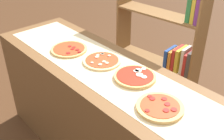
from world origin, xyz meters
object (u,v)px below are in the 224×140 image
pizza_mushroom_1 (102,61)px  bookshelf (167,48)px  pizza_mozzarella_2 (135,77)px  pizza_pepperoni_3 (160,107)px  pizza_pepperoni_0 (69,49)px

pizza_mushroom_1 → bookshelf: 0.92m
pizza_mushroom_1 → bookshelf: bearing=94.2°
pizza_mushroom_1 → pizza_mozzarella_2: bearing=3.5°
bookshelf → pizza_mozzarella_2: bearing=-66.3°
pizza_pepperoni_3 → bookshelf: (-0.70, 0.99, -0.22)m
pizza_pepperoni_0 → pizza_mushroom_1: size_ratio=1.02×
pizza_mozzarella_2 → bookshelf: bearing=113.7°
pizza_mushroom_1 → pizza_pepperoni_3: 0.64m
pizza_pepperoni_3 → pizza_mushroom_1: bearing=170.5°
pizza_mozzarella_2 → pizza_pepperoni_3: pizza_mozzarella_2 is taller
pizza_mushroom_1 → bookshelf: (-0.06, 0.89, -0.22)m
pizza_pepperoni_0 → pizza_mozzarella_2: (0.63, 0.09, 0.00)m
pizza_mushroom_1 → pizza_pepperoni_3: size_ratio=1.03×
bookshelf → pizza_pepperoni_3: bearing=-54.9°
pizza_pepperoni_3 → bookshelf: bookshelf is taller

